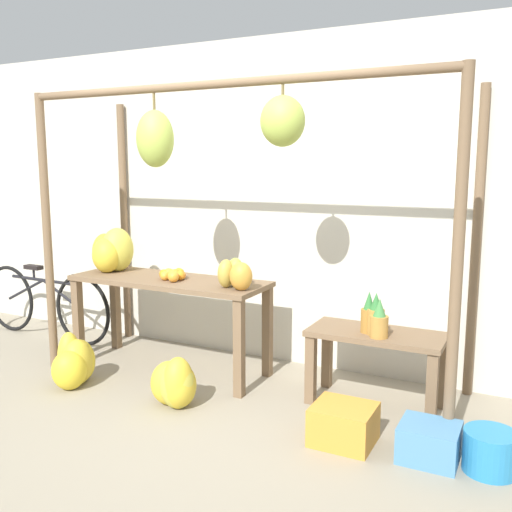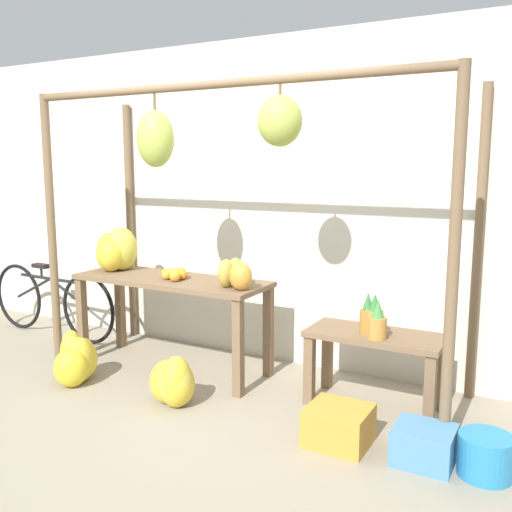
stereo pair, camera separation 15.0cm
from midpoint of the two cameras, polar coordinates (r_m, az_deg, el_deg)
name	(u,v)px [view 2 (the right image)]	position (r m, az deg, el deg)	size (l,w,h in m)	color
ground_plane	(180,424)	(4.04, -6.52, -16.36)	(20.00, 20.00, 0.00)	gray
shop_wall_back	(281,203)	(4.97, 3.41, 5.28)	(8.00, 0.08, 2.80)	beige
stall_awning	(226,173)	(4.19, -1.95, 8.26)	(3.35, 1.16, 2.30)	brown
display_table_main	(171,293)	(4.85, -7.60, -3.66)	(1.70, 0.59, 0.79)	brown
display_table_side	(375,349)	(4.22, 12.83, -9.10)	(0.96, 0.45, 0.55)	brown
banana_pile_on_table	(117,251)	(5.23, -12.92, 0.52)	(0.45, 0.47, 0.39)	gold
orange_pile	(174,274)	(4.76, -7.27, -1.81)	(0.24, 0.22, 0.09)	orange
pineapple_cluster	(373,319)	(4.07, 12.70, -6.16)	(0.22, 0.20, 0.30)	#B27F38
banana_pile_ground_left	(77,361)	(4.84, -16.64, -10.00)	(0.41, 0.51, 0.42)	gold
banana_pile_ground_right	(174,383)	(4.25, -7.14, -12.49)	(0.45, 0.37, 0.38)	gold
fruit_crate_white	(339,426)	(3.76, 9.46, -16.39)	(0.38, 0.34, 0.24)	orange
blue_bucket	(485,456)	(3.65, 23.12, -17.90)	(0.30, 0.30, 0.24)	teal
parked_bicycle	(52,301)	(6.14, -19.11, -4.26)	(1.73, 0.10, 0.73)	black
papaya_pile	(235,274)	(4.37, -1.14, -1.82)	(0.32, 0.28, 0.23)	gold
fruit_crate_purple	(424,445)	(3.68, 17.65, -17.58)	(0.34, 0.31, 0.22)	#4C84B2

